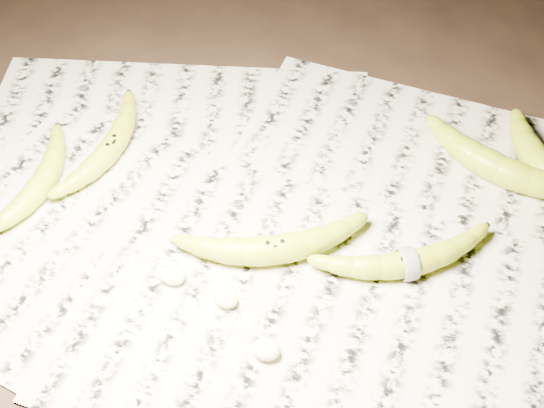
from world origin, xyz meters
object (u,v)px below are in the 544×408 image
(banana_taped, at_px, (408,262))
(banana_upper_a, at_px, (501,168))
(banana_left_a, at_px, (111,146))
(banana_left_b, at_px, (42,180))
(banana_center, at_px, (275,248))

(banana_taped, distance_m, banana_upper_a, 0.20)
(banana_left_a, height_order, banana_left_b, same)
(banana_left_b, relative_size, banana_taped, 0.84)
(banana_left_a, bearing_deg, banana_upper_a, -73.27)
(banana_center, height_order, banana_upper_a, banana_upper_a)
(banana_left_a, xyz_separation_m, banana_left_b, (-0.06, -0.09, 0.00))
(banana_left_b, bearing_deg, banana_left_a, -35.94)
(banana_taped, bearing_deg, banana_left_a, 140.25)
(banana_taped, bearing_deg, banana_left_b, 151.36)
(banana_left_a, height_order, banana_center, banana_center)
(banana_left_a, distance_m, banana_upper_a, 0.52)
(banana_center, xyz_separation_m, banana_upper_a, (0.24, 0.22, 0.00))
(banana_center, xyz_separation_m, banana_taped, (0.16, 0.03, -0.00))
(banana_taped, relative_size, banana_upper_a, 0.94)
(banana_left_a, relative_size, banana_left_b, 1.10)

